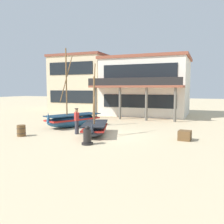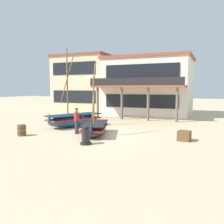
% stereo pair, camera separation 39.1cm
% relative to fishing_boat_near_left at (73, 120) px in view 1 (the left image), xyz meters
% --- Properties ---
extents(ground_plane, '(120.00, 120.00, 0.00)m').
position_rel_fishing_boat_near_left_xyz_m(ground_plane, '(3.74, -2.20, -0.55)').
color(ground_plane, '#CCB78E').
extents(fishing_boat_near_left, '(3.19, 4.61, 5.93)m').
position_rel_fishing_boat_near_left_xyz_m(fishing_boat_near_left, '(0.00, 0.00, 0.00)').
color(fishing_boat_near_left, '#23517A').
rests_on(fishing_boat_near_left, ground).
extents(fishing_boat_centre_large, '(2.44, 3.73, 4.53)m').
position_rel_fishing_boat_near_left_xyz_m(fishing_boat_centre_large, '(3.05, -2.38, -0.10)').
color(fishing_boat_centre_large, '#2D333D').
rests_on(fishing_boat_centre_large, ground).
extents(fisherman_by_hull, '(0.42, 0.40, 1.68)m').
position_rel_fishing_boat_near_left_xyz_m(fisherman_by_hull, '(1.78, -2.48, 0.28)').
color(fisherman_by_hull, '#33333D').
rests_on(fisherman_by_hull, ground).
extents(capstan_winch, '(0.62, 0.62, 1.02)m').
position_rel_fishing_boat_near_left_xyz_m(capstan_winch, '(3.77, -4.83, -0.14)').
color(capstan_winch, black).
rests_on(capstan_winch, ground).
extents(wooden_barrel, '(0.56, 0.56, 0.70)m').
position_rel_fishing_boat_near_left_xyz_m(wooden_barrel, '(-1.08, -4.37, -0.20)').
color(wooden_barrel, brown).
rests_on(wooden_barrel, ground).
extents(cargo_crate, '(0.75, 0.75, 0.57)m').
position_rel_fishing_boat_near_left_xyz_m(cargo_crate, '(8.48, -1.85, -0.27)').
color(cargo_crate, brown).
rests_on(cargo_crate, ground).
extents(harbor_building_main, '(9.41, 8.96, 6.38)m').
position_rel_fishing_boat_near_left_xyz_m(harbor_building_main, '(3.11, 10.83, 2.65)').
color(harbor_building_main, silver).
rests_on(harbor_building_main, ground).
extents(harbor_building_annex, '(7.56, 6.71, 7.30)m').
position_rel_fishing_boat_near_left_xyz_m(harbor_building_annex, '(-6.27, 13.27, 3.11)').
color(harbor_building_annex, beige).
rests_on(harbor_building_annex, ground).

